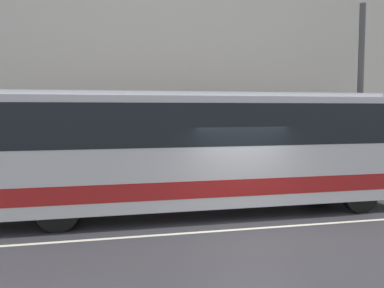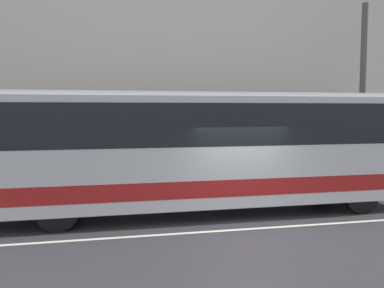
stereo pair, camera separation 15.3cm
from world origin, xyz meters
name	(u,v)px [view 2 (the right image)]	position (x,y,z in m)	size (l,w,h in m)	color
ground_plane	(251,229)	(0.00, 0.00, 0.00)	(60.00, 60.00, 0.00)	#333338
sidewalk	(199,187)	(0.00, 5.37, 0.08)	(60.00, 2.74, 0.16)	gray
building_facade	(190,58)	(0.00, 6.88, 4.99)	(60.00, 0.35, 10.35)	silver
lane_stripe	(251,229)	(0.00, 0.00, 0.00)	(54.00, 0.14, 0.01)	beige
transit_bus	(197,145)	(-0.89, 2.02, 1.93)	(12.33, 2.61, 3.42)	silver
utility_pole_near	(362,94)	(6.28, 4.77, 3.56)	(0.23, 0.23, 6.80)	#4C4C4F
pedestrian_waiting	(164,169)	(-1.44, 4.66, 0.90)	(0.36, 0.36, 1.61)	maroon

